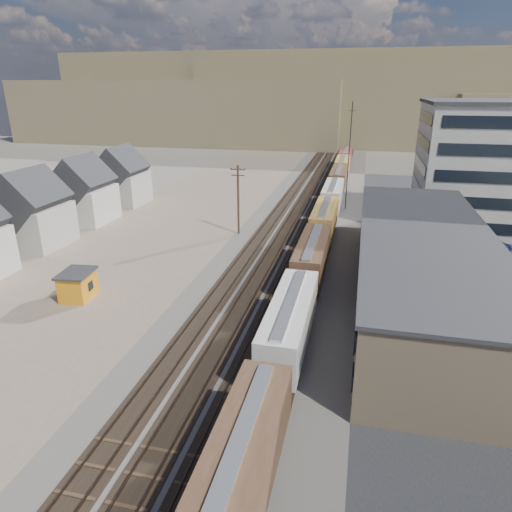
% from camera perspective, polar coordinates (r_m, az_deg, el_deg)
% --- Properties ---
extents(ground, '(300.00, 300.00, 0.00)m').
position_cam_1_polar(ground, '(29.50, -8.17, -23.66)').
color(ground, '#6B6356').
rests_on(ground, ground).
extents(ballast_bed, '(18.00, 200.00, 0.06)m').
position_cam_1_polar(ballast_bed, '(72.88, 5.98, 4.21)').
color(ballast_bed, '#4C4742').
rests_on(ballast_bed, ground).
extents(dirt_yard, '(24.00, 180.00, 0.03)m').
position_cam_1_polar(dirt_yard, '(69.02, -11.88, 2.92)').
color(dirt_yard, '#705F4D').
rests_on(dirt_yard, ground).
extents(asphalt_lot, '(26.00, 120.00, 0.04)m').
position_cam_1_polar(asphalt_lot, '(59.70, 25.36, -1.51)').
color(asphalt_lot, '#232326').
rests_on(asphalt_lot, ground).
extents(rail_tracks, '(11.40, 200.00, 0.24)m').
position_cam_1_polar(rail_tracks, '(72.92, 5.55, 4.30)').
color(rail_tracks, black).
rests_on(rail_tracks, ground).
extents(freight_train, '(3.00, 119.74, 4.46)m').
position_cam_1_polar(freight_train, '(72.20, 9.11, 6.18)').
color(freight_train, black).
rests_on(freight_train, ground).
extents(warehouse, '(12.40, 40.40, 7.25)m').
position_cam_1_polar(warehouse, '(47.96, 20.07, -1.25)').
color(warehouse, tan).
rests_on(warehouse, ground).
extents(office_tower, '(22.60, 18.60, 18.45)m').
position_cam_1_polar(office_tower, '(77.70, 27.99, 9.96)').
color(office_tower, '#9E998E').
rests_on(office_tower, ground).
extents(utility_pole_north, '(2.20, 0.32, 10.00)m').
position_cam_1_polar(utility_pole_north, '(65.53, -2.23, 7.20)').
color(utility_pole_north, '#382619').
rests_on(utility_pole_north, ground).
extents(radio_mast, '(1.20, 0.16, 18.00)m').
position_cam_1_polar(radio_mast, '(80.28, 11.53, 12.08)').
color(radio_mast, black).
rests_on(radio_mast, ground).
extents(hills_north, '(265.00, 80.00, 32.00)m').
position_cam_1_polar(hills_north, '(187.65, 11.21, 18.31)').
color(hills_north, brown).
rests_on(hills_north, ground).
extents(maintenance_shed, '(3.44, 4.23, 2.87)m').
position_cam_1_polar(maintenance_shed, '(49.78, -21.39, -3.35)').
color(maintenance_shed, orange).
rests_on(maintenance_shed, ground).
extents(parked_car_blue, '(4.40, 5.34, 1.35)m').
position_cam_1_polar(parked_car_blue, '(68.46, 27.60, 1.39)').
color(parked_car_blue, navy).
rests_on(parked_car_blue, ground).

